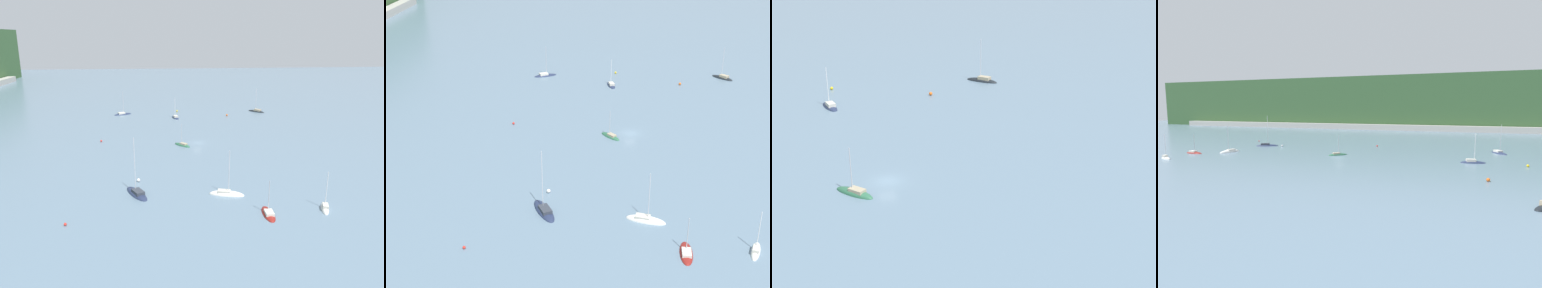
% 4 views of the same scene
% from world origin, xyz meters
% --- Properties ---
extents(ground_plane, '(600.00, 600.00, 0.00)m').
position_xyz_m(ground_plane, '(0.00, 0.00, 0.00)').
color(ground_plane, slate).
extents(sailboat_0, '(5.92, 8.24, 10.58)m').
position_xyz_m(sailboat_0, '(48.85, 27.11, 0.13)').
color(sailboat_0, '#232D4C').
rests_on(sailboat_0, ground_plane).
extents(sailboat_1, '(7.42, 3.63, 9.04)m').
position_xyz_m(sailboat_1, '(39.18, 4.68, 0.14)').
color(sailboat_1, '#232D4C').
rests_on(sailboat_1, ground_plane).
extents(sailboat_2, '(7.64, 7.27, 10.98)m').
position_xyz_m(sailboat_2, '(48.96, -32.79, 0.14)').
color(sailboat_2, black).
rests_on(sailboat_2, ground_plane).
extents(sailboat_3, '(9.18, 6.29, 13.13)m').
position_xyz_m(sailboat_3, '(-39.06, 17.87, 0.13)').
color(sailboat_3, '#232D4C').
rests_on(sailboat_3, ground_plane).
extents(sailboat_4, '(6.93, 2.62, 7.25)m').
position_xyz_m(sailboat_4, '(-51.33, -7.37, 0.09)').
color(sailboat_4, maroon).
rests_on(sailboat_4, ground_plane).
extents(sailboat_5, '(4.23, 7.84, 10.84)m').
position_xyz_m(sailboat_5, '(-41.38, -1.24, 0.08)').
color(sailboat_5, white).
rests_on(sailboat_5, ground_plane).
extents(sailboat_6, '(5.82, 3.36, 8.38)m').
position_xyz_m(sailboat_6, '(-50.20, -19.12, 0.13)').
color(sailboat_6, white).
rests_on(sailboat_6, ground_plane).
extents(sailboat_7, '(6.13, 5.60, 7.50)m').
position_xyz_m(sailboat_7, '(-2.57, 5.07, 0.08)').
color(sailboat_7, '#2D6647').
rests_on(sailboat_7, ground_plane).
extents(mooring_buoy_0, '(0.54, 0.54, 0.54)m').
position_xyz_m(mooring_buoy_0, '(-51.77, 30.12, 0.27)').
color(mooring_buoy_0, red).
rests_on(mooring_buoy_0, ground_plane).
extents(mooring_buoy_1, '(0.71, 0.71, 0.71)m').
position_xyz_m(mooring_buoy_1, '(52.77, 3.06, 0.35)').
color(mooring_buoy_1, yellow).
rests_on(mooring_buoy_1, ground_plane).
extents(mooring_buoy_2, '(0.81, 0.81, 0.81)m').
position_xyz_m(mooring_buoy_2, '(-31.78, 17.74, 0.40)').
color(mooring_buoy_2, white).
rests_on(mooring_buoy_2, ground_plane).
extents(mooring_buoy_3, '(0.79, 0.79, 0.79)m').
position_xyz_m(mooring_buoy_3, '(41.09, -17.60, 0.40)').
color(mooring_buoy_3, orange).
rests_on(mooring_buoy_3, ground_plane).
extents(mooring_buoy_4, '(0.62, 0.62, 0.62)m').
position_xyz_m(mooring_buoy_4, '(4.55, 30.80, 0.31)').
color(mooring_buoy_4, red).
rests_on(mooring_buoy_4, ground_plane).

